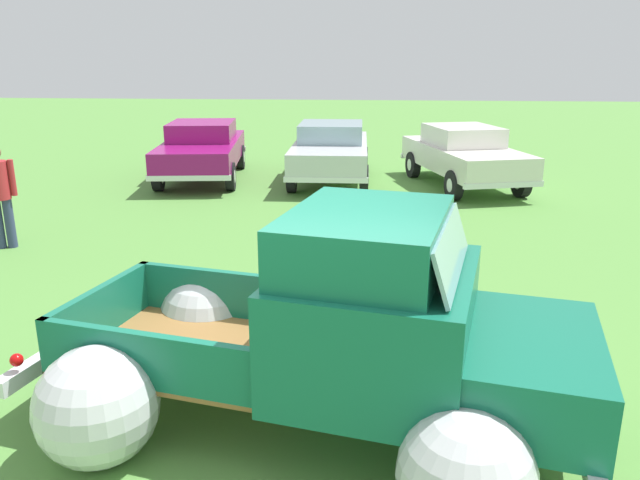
{
  "coord_description": "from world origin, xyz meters",
  "views": [
    {
      "loc": [
        0.58,
        -4.66,
        3.05
      ],
      "look_at": [
        0.0,
        1.94,
        1.06
      ],
      "focal_mm": 34.67,
      "sensor_mm": 36.0,
      "label": 1
    }
  ],
  "objects_px": {
    "show_car_0": "(202,148)",
    "lane_cone_0": "(340,298)",
    "show_car_1": "(331,150)",
    "vintage_pickup_truck": "(345,348)",
    "show_car_2": "(464,154)"
  },
  "relations": [
    {
      "from": "vintage_pickup_truck",
      "to": "show_car_0",
      "type": "xyz_separation_m",
      "value": [
        -4.15,
        10.78,
        0.03
      ]
    },
    {
      "from": "vintage_pickup_truck",
      "to": "show_car_1",
      "type": "distance_m",
      "value": 10.85
    },
    {
      "from": "vintage_pickup_truck",
      "to": "lane_cone_0",
      "type": "relative_size",
      "value": 7.8
    },
    {
      "from": "vintage_pickup_truck",
      "to": "show_car_0",
      "type": "relative_size",
      "value": 1.04
    },
    {
      "from": "vintage_pickup_truck",
      "to": "lane_cone_0",
      "type": "height_order",
      "value": "vintage_pickup_truck"
    },
    {
      "from": "vintage_pickup_truck",
      "to": "show_car_1",
      "type": "bearing_deg",
      "value": 106.81
    },
    {
      "from": "show_car_0",
      "to": "show_car_2",
      "type": "distance_m",
      "value": 6.5
    },
    {
      "from": "show_car_1",
      "to": "lane_cone_0",
      "type": "relative_size",
      "value": 7.15
    },
    {
      "from": "vintage_pickup_truck",
      "to": "show_car_0",
      "type": "bearing_deg",
      "value": 123.24
    },
    {
      "from": "show_car_0",
      "to": "lane_cone_0",
      "type": "relative_size",
      "value": 7.5
    },
    {
      "from": "show_car_1",
      "to": "show_car_2",
      "type": "distance_m",
      "value": 3.25
    },
    {
      "from": "show_car_0",
      "to": "show_car_2",
      "type": "height_order",
      "value": "same"
    },
    {
      "from": "show_car_0",
      "to": "lane_cone_0",
      "type": "bearing_deg",
      "value": 17.53
    },
    {
      "from": "vintage_pickup_truck",
      "to": "lane_cone_0",
      "type": "xyz_separation_m",
      "value": [
        -0.15,
        2.17,
        -0.45
      ]
    },
    {
      "from": "show_car_1",
      "to": "lane_cone_0",
      "type": "height_order",
      "value": "show_car_1"
    }
  ]
}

